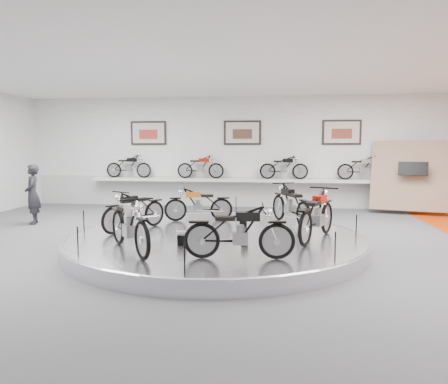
# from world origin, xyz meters

# --- Properties ---
(floor) EXTENTS (16.00, 16.00, 0.00)m
(floor) POSITION_xyz_m (0.00, 0.00, 0.00)
(floor) COLOR #525254
(floor) RESTS_ON ground
(ceiling) EXTENTS (16.00, 16.00, 0.00)m
(ceiling) POSITION_xyz_m (0.00, 0.00, 4.00)
(ceiling) COLOR white
(ceiling) RESTS_ON wall_back
(wall_back) EXTENTS (16.00, 0.00, 16.00)m
(wall_back) POSITION_xyz_m (0.00, 7.00, 2.00)
(wall_back) COLOR white
(wall_back) RESTS_ON floor
(dado_band) EXTENTS (15.68, 0.04, 1.10)m
(dado_band) POSITION_xyz_m (0.00, 6.98, 0.55)
(dado_band) COLOR #BCBCBA
(dado_band) RESTS_ON floor
(display_platform) EXTENTS (6.40, 6.40, 0.30)m
(display_platform) POSITION_xyz_m (0.00, 0.30, 0.15)
(display_platform) COLOR silver
(display_platform) RESTS_ON floor
(platform_rim) EXTENTS (6.40, 6.40, 0.10)m
(platform_rim) POSITION_xyz_m (0.00, 0.30, 0.27)
(platform_rim) COLOR #B2B2BA
(platform_rim) RESTS_ON display_platform
(shelf) EXTENTS (11.00, 0.55, 0.10)m
(shelf) POSITION_xyz_m (0.00, 6.70, 1.00)
(shelf) COLOR silver
(shelf) RESTS_ON wall_back
(poster_left) EXTENTS (1.35, 0.06, 0.88)m
(poster_left) POSITION_xyz_m (-3.50, 6.96, 2.70)
(poster_left) COLOR beige
(poster_left) RESTS_ON wall_back
(poster_center) EXTENTS (1.35, 0.06, 0.88)m
(poster_center) POSITION_xyz_m (0.00, 6.96, 2.70)
(poster_center) COLOR beige
(poster_center) RESTS_ON wall_back
(poster_right) EXTENTS (1.35, 0.06, 0.88)m
(poster_right) POSITION_xyz_m (3.50, 6.96, 2.70)
(poster_right) COLOR beige
(poster_right) RESTS_ON wall_back
(display_panel) EXTENTS (2.56, 1.52, 2.30)m
(display_panel) POSITION_xyz_m (5.60, 6.10, 1.25)
(display_panel) COLOR #8F7259
(display_panel) RESTS_ON floor
(shelf_bike_a) EXTENTS (1.22, 0.43, 0.73)m
(shelf_bike_a) POSITION_xyz_m (-4.20, 6.70, 1.42)
(shelf_bike_a) COLOR black
(shelf_bike_a) RESTS_ON shelf
(shelf_bike_b) EXTENTS (1.22, 0.43, 0.73)m
(shelf_bike_b) POSITION_xyz_m (-1.50, 6.70, 1.42)
(shelf_bike_b) COLOR #9C0F04
(shelf_bike_b) RESTS_ON shelf
(shelf_bike_c) EXTENTS (1.22, 0.43, 0.73)m
(shelf_bike_c) POSITION_xyz_m (1.50, 6.70, 1.42)
(shelf_bike_c) COLOR black
(shelf_bike_c) RESTS_ON shelf
(shelf_bike_d) EXTENTS (1.22, 0.43, 0.73)m
(shelf_bike_d) POSITION_xyz_m (4.20, 6.70, 1.42)
(shelf_bike_d) COLOR silver
(shelf_bike_d) RESTS_ON shelf
(bike_a) EXTENTS (1.27, 1.81, 1.01)m
(bike_a) POSITION_xyz_m (1.63, 1.78, 0.81)
(bike_a) COLOR black
(bike_a) RESTS_ON display_platform
(bike_b) EXTENTS (1.57, 0.84, 0.87)m
(bike_b) POSITION_xyz_m (-0.70, 2.04, 0.74)
(bike_b) COLOR orange
(bike_b) RESTS_ON display_platform
(bike_c) EXTENTS (1.25, 1.65, 0.93)m
(bike_c) POSITION_xyz_m (-1.93, 0.63, 0.76)
(bike_c) COLOR black
(bike_c) RESTS_ON display_platform
(bike_d) EXTENTS (1.54, 1.76, 1.03)m
(bike_d) POSITION_xyz_m (-1.34, -1.37, 0.81)
(bike_d) COLOR silver
(bike_d) RESTS_ON display_platform
(bike_e) EXTENTS (1.64, 0.68, 0.94)m
(bike_e) POSITION_xyz_m (0.68, -1.63, 0.77)
(bike_e) COLOR black
(bike_e) RESTS_ON display_platform
(bike_f) EXTENTS (1.26, 1.90, 1.05)m
(bike_f) POSITION_xyz_m (2.12, 0.10, 0.83)
(bike_f) COLOR #9C0F04
(bike_f) RESTS_ON display_platform
(visitor) EXTENTS (0.64, 0.74, 1.71)m
(visitor) POSITION_xyz_m (-5.62, 2.65, 0.86)
(visitor) COLOR black
(visitor) RESTS_ON floor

